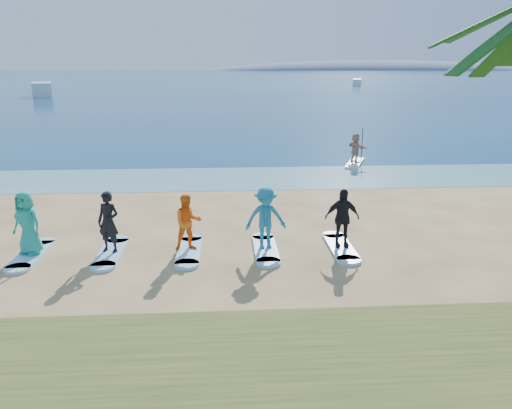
{
  "coord_description": "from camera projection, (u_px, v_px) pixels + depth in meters",
  "views": [
    {
      "loc": [
        0.05,
        -13.39,
        5.56
      ],
      "look_at": [
        1.06,
        2.0,
        1.1
      ],
      "focal_mm": 35.0,
      "sensor_mm": 36.0,
      "label": 1
    }
  ],
  "objects": [
    {
      "name": "student_2",
      "position": [
        188.0,
        222.0,
        14.77
      ],
      "size": [
        0.97,
        0.84,
        1.71
      ],
      "primitive_type": "imported",
      "rotation": [
        0.0,
        0.0,
        0.26
      ],
      "color": "orange",
      "rests_on": "surfboard_2"
    },
    {
      "name": "ocean",
      "position": [
        222.0,
        78.0,
        167.75
      ],
      "size": [
        600.0,
        600.0,
        0.0
      ],
      "primitive_type": "plane",
      "color": "navy",
      "rests_on": "ground"
    },
    {
      "name": "surfboard_0",
      "position": [
        31.0,
        255.0,
        14.73
      ],
      "size": [
        0.7,
        2.2,
        0.09
      ],
      "primitive_type": "cube",
      "color": "#9DDCF3",
      "rests_on": "ground"
    },
    {
      "name": "boat_offshore_a",
      "position": [
        43.0,
        96.0,
        80.96
      ],
      "size": [
        4.97,
        7.75,
        2.17
      ],
      "primitive_type": "cube",
      "rotation": [
        0.0,
        0.0,
        0.32
      ],
      "color": "silver",
      "rests_on": "ground"
    },
    {
      "name": "surfboard_1",
      "position": [
        111.0,
        253.0,
        14.88
      ],
      "size": [
        0.7,
        2.2,
        0.09
      ],
      "primitive_type": "cube",
      "color": "#9DDCF3",
      "rests_on": "ground"
    },
    {
      "name": "surfboard_2",
      "position": [
        189.0,
        251.0,
        15.02
      ],
      "size": [
        0.7,
        2.2,
        0.09
      ],
      "primitive_type": "cube",
      "color": "#9DDCF3",
      "rests_on": "ground"
    },
    {
      "name": "surfboard_4",
      "position": [
        341.0,
        247.0,
        15.32
      ],
      "size": [
        0.7,
        2.2,
        0.09
      ],
      "primitive_type": "cube",
      "color": "#9DDCF3",
      "rests_on": "ground"
    },
    {
      "name": "student_4",
      "position": [
        342.0,
        218.0,
        15.05
      ],
      "size": [
        1.06,
        0.46,
        1.8
      ],
      "primitive_type": "imported",
      "rotation": [
        0.0,
        0.0,
        0.02
      ],
      "color": "black",
      "rests_on": "surfboard_4"
    },
    {
      "name": "surfboard_3",
      "position": [
        265.0,
        249.0,
        15.17
      ],
      "size": [
        0.7,
        2.2,
        0.09
      ],
      "primitive_type": "cube",
      "color": "#9DDCF3",
      "rests_on": "ground"
    },
    {
      "name": "paddleboarder",
      "position": [
        356.0,
        148.0,
        27.56
      ],
      "size": [
        1.02,
        1.55,
        1.6
      ],
      "primitive_type": "imported",
      "rotation": [
        0.0,
        0.0,
        1.98
      ],
      "color": "tan",
      "rests_on": "paddleboard"
    },
    {
      "name": "boat_offshore_b",
      "position": [
        357.0,
        86.0,
        114.36
      ],
      "size": [
        3.25,
        5.88,
        1.55
      ],
      "primitive_type": "cube",
      "rotation": [
        0.0,
        0.0,
        -0.29
      ],
      "color": "silver",
      "rests_on": "ground"
    },
    {
      "name": "island_ridge",
      "position": [
        376.0,
        70.0,
        307.95
      ],
      "size": [
        220.0,
        56.0,
        18.0
      ],
      "primitive_type": "ellipsoid",
      "color": "slate",
      "rests_on": "ground"
    },
    {
      "name": "student_1",
      "position": [
        108.0,
        222.0,
        14.61
      ],
      "size": [
        0.78,
        0.64,
        1.83
      ],
      "primitive_type": "imported",
      "rotation": [
        0.0,
        0.0,
        -0.36
      ],
      "color": "black",
      "rests_on": "surfboard_1"
    },
    {
      "name": "ground",
      "position": [
        224.0,
        261.0,
        14.38
      ],
      "size": [
        600.0,
        600.0,
        0.0
      ],
      "primitive_type": "plane",
      "color": "tan",
      "rests_on": "ground"
    },
    {
      "name": "student_3",
      "position": [
        266.0,
        218.0,
        14.89
      ],
      "size": [
        1.28,
        0.81,
        1.89
      ],
      "primitive_type": "imported",
      "rotation": [
        0.0,
        0.0,
        0.09
      ],
      "color": "teal",
      "rests_on": "surfboard_3"
    },
    {
      "name": "shallow_water",
      "position": [
        223.0,
        178.0,
        24.44
      ],
      "size": [
        600.0,
        600.0,
        0.0
      ],
      "primitive_type": "plane",
      "color": "teal",
      "rests_on": "ground"
    },
    {
      "name": "paddleboard",
      "position": [
        355.0,
        163.0,
        27.8
      ],
      "size": [
        1.78,
        3.04,
        0.12
      ],
      "primitive_type": "cube",
      "rotation": [
        0.0,
        0.0,
        -0.39
      ],
      "color": "silver",
      "rests_on": "ground"
    },
    {
      "name": "student_0",
      "position": [
        27.0,
        223.0,
        14.46
      ],
      "size": [
        1.08,
        0.92,
        1.88
      ],
      "primitive_type": "imported",
      "rotation": [
        0.0,
        0.0,
        -0.41
      ],
      "color": "teal",
      "rests_on": "surfboard_0"
    }
  ]
}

